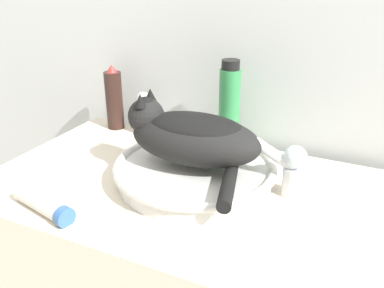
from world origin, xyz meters
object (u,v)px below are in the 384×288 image
hairspray_can_black (114,99)px  faucet (290,167)px  deodorant_stick (144,113)px  cat (191,135)px  shampoo_bottle_tall (230,107)px  cream_tube (43,205)px

hairspray_can_black → faucet: bearing=-16.6°
faucet → deodorant_stick: 0.49m
cat → shampoo_bottle_tall: 0.20m
faucet → deodorant_stick: same height
cat → cream_tube: (-0.21, -0.25, -0.10)m
faucet → cream_tube: bearing=24.5°
shampoo_bottle_tall → hairspray_can_black: size_ratio=1.24×
faucet → shampoo_bottle_tall: (-0.20, 0.17, 0.05)m
faucet → shampoo_bottle_tall: shampoo_bottle_tall is taller
shampoo_bottle_tall → cream_tube: 0.51m
cream_tube → faucet: bearing=33.0°
faucet → deodorant_stick: bearing=-28.5°
hairspray_can_black → cream_tube: 0.47m
cat → deodorant_stick: size_ratio=2.52×
shampoo_bottle_tall → hairspray_can_black: bearing=-180.0°
hairspray_can_black → cream_tube: (0.14, -0.45, -0.07)m
faucet → hairspray_can_black: size_ratio=0.65×
cat → deodorant_stick: (-0.25, 0.20, -0.05)m
hairspray_can_black → cat: bearing=-30.1°
shampoo_bottle_tall → hairspray_can_black: shampoo_bottle_tall is taller
deodorant_stick → hairspray_can_black: hairspray_can_black is taller
faucet → deodorant_stick: (-0.46, 0.17, -0.01)m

